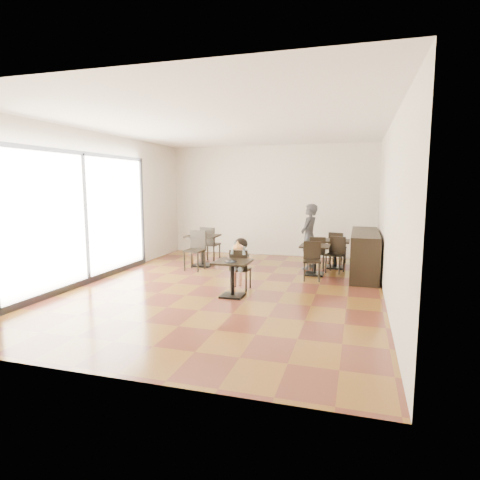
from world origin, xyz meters
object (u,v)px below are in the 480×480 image
at_px(cafe_table_left, 203,251).
at_px(chair_back_b, 335,255).
at_px(adult_patron, 309,237).
at_px(chair_back_a, 337,248).
at_px(child_table, 232,279).
at_px(cafe_table_mid, 315,260).
at_px(chair_left_a, 211,244).
at_px(cafe_table_back, 335,254).
at_px(child_chair, 241,269).
at_px(child, 241,264).
at_px(chair_mid_a, 317,253).
at_px(chair_left_b, 195,251).
at_px(chair_mid_b, 312,261).

relative_size(cafe_table_left, chair_back_b, 0.94).
distance_m(adult_patron, chair_back_b, 0.79).
bearing_deg(chair_back_a, child_table, 81.07).
xyz_separation_m(cafe_table_mid, chair_left_a, (-2.85, 0.77, 0.13)).
bearing_deg(cafe_table_back, chair_back_a, 87.93).
distance_m(child_chair, cafe_table_back, 3.15).
distance_m(child, chair_mid_a, 2.62).
bearing_deg(chair_left_b, chair_mid_a, 22.60).
bearing_deg(chair_mid_a, child_chair, 53.59).
distance_m(child_table, chair_back_a, 4.13).
height_order(child, cafe_table_mid, child).
bearing_deg(child_table, child, 90.00).
bearing_deg(cafe_table_left, chair_mid_a, 6.66).
distance_m(cafe_table_left, chair_left_a, 0.56).
xyz_separation_m(chair_mid_a, chair_mid_b, (0.00, -1.10, 0.00)).
bearing_deg(child_table, chair_left_b, 129.00).
relative_size(child_table, child, 0.66).
xyz_separation_m(chair_mid_b, chair_left_b, (-2.85, 0.22, 0.06)).
bearing_deg(chair_mid_b, cafe_table_left, 157.52).
bearing_deg(chair_left_b, child_table, -45.62).
bearing_deg(chair_back_b, chair_left_a, -171.33).
bearing_deg(cafe_table_back, cafe_table_mid, -114.31).
bearing_deg(chair_left_b, chair_left_a, 95.38).
height_order(cafe_table_back, chair_left_b, chair_left_b).
xyz_separation_m(child, cafe_table_mid, (1.27, 1.74, -0.17)).
height_order(cafe_table_mid, chair_mid_b, chair_mid_b).
bearing_deg(chair_back_a, chair_back_b, 105.45).
bearing_deg(cafe_table_mid, chair_left_b, -173.34).
distance_m(child_table, cafe_table_mid, 2.61).
distance_m(chair_left_b, chair_back_a, 3.75).
bearing_deg(child_chair, child, -0.00).
xyz_separation_m(child, adult_patron, (1.06, 2.36, 0.29)).
bearing_deg(cafe_table_left, chair_mid_b, -15.07).
relative_size(adult_patron, chair_left_b, 1.69).
bearing_deg(chair_back_b, child_table, -107.19).
distance_m(cafe_table_mid, chair_left_b, 2.87).
bearing_deg(cafe_table_mid, child_chair, -126.12).
xyz_separation_m(child, cafe_table_back, (1.69, 2.66, -0.16)).
relative_size(cafe_table_mid, cafe_table_back, 0.99).
relative_size(cafe_table_mid, chair_mid_a, 0.83).
relative_size(child_chair, chair_back_b, 0.96).
height_order(adult_patron, chair_left_b, adult_patron).
height_order(chair_mid_a, chair_back_b, chair_back_b).
distance_m(chair_mid_b, chair_left_b, 2.86).
xyz_separation_m(cafe_table_mid, chair_back_a, (0.44, 1.48, 0.08)).
relative_size(adult_patron, cafe_table_mid, 2.32).
xyz_separation_m(cafe_table_back, chair_back_b, (0.02, -0.55, 0.07)).
bearing_deg(chair_mid_b, chair_back_b, 57.26).
xyz_separation_m(cafe_table_mid, cafe_table_back, (0.42, 0.93, 0.01)).
bearing_deg(cafe_table_back, child_table, -117.68).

